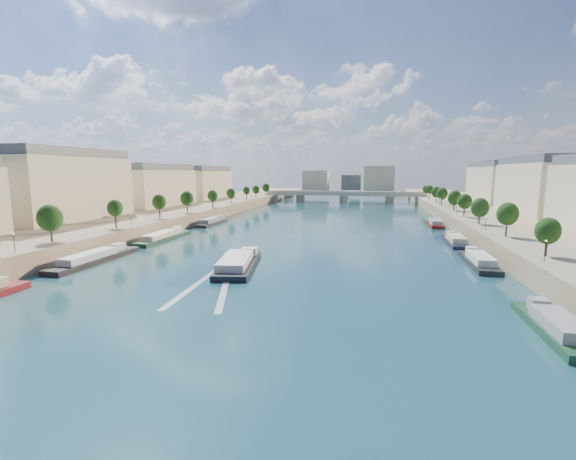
% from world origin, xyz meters
% --- Properties ---
extents(ground, '(700.00, 700.00, 0.00)m').
position_xyz_m(ground, '(0.00, 100.00, 0.00)').
color(ground, '#0D2D3D').
rests_on(ground, ground).
extents(quay_left, '(44.00, 520.00, 5.00)m').
position_xyz_m(quay_left, '(-72.00, 100.00, 2.50)').
color(quay_left, '#9E8460').
rests_on(quay_left, ground).
extents(quay_right, '(44.00, 520.00, 5.00)m').
position_xyz_m(quay_right, '(72.00, 100.00, 2.50)').
color(quay_right, '#9E8460').
rests_on(quay_right, ground).
extents(pave_left, '(14.00, 520.00, 0.10)m').
position_xyz_m(pave_left, '(-57.00, 100.00, 5.05)').
color(pave_left, gray).
rests_on(pave_left, quay_left).
extents(pave_right, '(14.00, 520.00, 0.10)m').
position_xyz_m(pave_right, '(57.00, 100.00, 5.05)').
color(pave_right, gray).
rests_on(pave_right, quay_right).
extents(trees_left, '(4.80, 268.80, 8.26)m').
position_xyz_m(trees_left, '(-55.00, 102.00, 10.48)').
color(trees_left, '#382B1E').
rests_on(trees_left, ground).
extents(trees_right, '(4.80, 268.80, 8.26)m').
position_xyz_m(trees_right, '(55.00, 110.00, 10.48)').
color(trees_right, '#382B1E').
rests_on(trees_right, ground).
extents(lamps_left, '(0.36, 200.36, 4.28)m').
position_xyz_m(lamps_left, '(-52.50, 90.00, 7.78)').
color(lamps_left, black).
rests_on(lamps_left, ground).
extents(lamps_right, '(0.36, 200.36, 4.28)m').
position_xyz_m(lamps_right, '(52.50, 105.00, 7.78)').
color(lamps_right, black).
rests_on(lamps_right, ground).
extents(buildings_left, '(16.00, 226.00, 23.20)m').
position_xyz_m(buildings_left, '(-85.00, 112.00, 16.45)').
color(buildings_left, beige).
rests_on(buildings_left, ground).
extents(buildings_right, '(16.00, 226.00, 23.20)m').
position_xyz_m(buildings_right, '(85.00, 112.00, 16.45)').
color(buildings_right, beige).
rests_on(buildings_right, ground).
extents(skyline, '(79.00, 42.00, 22.00)m').
position_xyz_m(skyline, '(3.19, 319.52, 14.66)').
color(skyline, beige).
rests_on(skyline, ground).
extents(bridge, '(112.00, 12.00, 8.15)m').
position_xyz_m(bridge, '(0.00, 244.75, 5.08)').
color(bridge, '#C1B79E').
rests_on(bridge, ground).
extents(tour_barge, '(11.86, 26.77, 3.65)m').
position_xyz_m(tour_barge, '(-9.52, 47.60, 0.94)').
color(tour_barge, black).
rests_on(tour_barge, ground).
extents(wake, '(12.15, 26.03, 0.04)m').
position_xyz_m(wake, '(-9.52, 30.95, 0.02)').
color(wake, silver).
rests_on(wake, ground).
extents(moored_barges_left, '(5.00, 162.51, 3.60)m').
position_xyz_m(moored_barges_left, '(-45.50, 46.49, 0.84)').
color(moored_barges_left, '#1A2539').
rests_on(moored_barges_left, ground).
extents(moored_barges_right, '(5.00, 166.55, 3.60)m').
position_xyz_m(moored_barges_right, '(45.50, 53.62, 0.84)').
color(moored_barges_right, black).
rests_on(moored_barges_right, ground).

